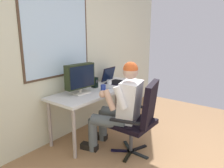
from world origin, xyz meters
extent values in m
cube|color=beige|center=(0.00, 2.31, 1.39)|extent=(5.04, 0.06, 2.77)
cube|color=#4C3828|center=(-0.21, 2.28, 1.53)|extent=(1.14, 0.01, 1.18)
cube|color=silver|center=(-0.21, 2.27, 1.53)|extent=(1.08, 0.02, 1.12)
cylinder|color=gray|center=(-0.51, 1.71, 0.34)|extent=(0.05, 0.05, 0.67)
cylinder|color=gray|center=(1.04, 1.71, 0.34)|extent=(0.05, 0.05, 0.67)
cylinder|color=gray|center=(-0.51, 2.19, 0.34)|extent=(0.05, 0.05, 0.67)
cylinder|color=gray|center=(1.04, 2.19, 0.34)|extent=(0.05, 0.05, 0.67)
cube|color=silver|center=(0.26, 1.95, 0.69)|extent=(1.68, 0.61, 0.04)
cube|color=black|center=(-0.09, 1.18, 0.01)|extent=(0.27, 0.11, 0.02)
cube|color=black|center=(0.03, 1.08, 0.01)|extent=(0.06, 0.27, 0.02)
cube|color=black|center=(0.16, 1.16, 0.01)|extent=(0.26, 0.14, 0.02)
cube|color=black|center=(0.12, 1.32, 0.01)|extent=(0.20, 0.23, 0.02)
cube|color=black|center=(-0.04, 1.32, 0.01)|extent=(0.18, 0.25, 0.02)
cylinder|color=black|center=(0.04, 1.21, 0.01)|extent=(0.10, 0.10, 0.02)
cylinder|color=#3F3F44|center=(0.04, 1.21, 0.21)|extent=(0.05, 0.05, 0.38)
cube|color=black|center=(0.04, 1.21, 0.42)|extent=(0.52, 0.52, 0.06)
cube|color=black|center=(0.10, 0.99, 0.72)|extent=(0.51, 0.25, 0.53)
cube|color=black|center=(0.31, 1.29, 0.55)|extent=(0.14, 0.36, 0.02)
cube|color=black|center=(-0.23, 1.14, 0.55)|extent=(0.14, 0.36, 0.02)
cylinder|color=#4E565C|center=(0.13, 1.50, 0.45)|extent=(0.26, 0.48, 0.15)
cylinder|color=#4E565C|center=(0.07, 1.73, 0.23)|extent=(0.12, 0.12, 0.45)
cube|color=black|center=(0.06, 1.78, 0.04)|extent=(0.16, 0.26, 0.08)
cylinder|color=#4E565C|center=(-0.18, 1.42, 0.45)|extent=(0.26, 0.48, 0.15)
cylinder|color=#4E565C|center=(-0.24, 1.64, 0.23)|extent=(0.12, 0.12, 0.45)
cube|color=black|center=(-0.25, 1.70, 0.04)|extent=(0.16, 0.26, 0.08)
cube|color=silver|center=(0.04, 1.24, 0.71)|extent=(0.44, 0.35, 0.53)
sphere|color=tan|center=(0.04, 1.24, 1.10)|extent=(0.19, 0.19, 0.19)
sphere|color=#CD5526|center=(0.04, 1.24, 1.13)|extent=(0.19, 0.19, 0.19)
cylinder|color=silver|center=(0.24, 1.35, 0.82)|extent=(0.14, 0.21, 0.29)
cylinder|color=tan|center=(0.21, 1.43, 0.68)|extent=(0.12, 0.19, 0.27)
sphere|color=tan|center=(0.20, 1.47, 0.66)|extent=(0.09, 0.09, 0.09)
cylinder|color=silver|center=(-0.19, 1.23, 0.82)|extent=(0.14, 0.20, 0.29)
cylinder|color=tan|center=(-0.23, 1.37, 0.77)|extent=(0.12, 0.19, 0.27)
sphere|color=tan|center=(-0.25, 1.46, 0.84)|extent=(0.09, 0.09, 0.09)
cube|color=beige|center=(-0.09, 2.00, 0.72)|extent=(0.26, 0.22, 0.02)
cylinder|color=beige|center=(-0.09, 2.00, 0.76)|extent=(0.04, 0.04, 0.06)
cube|color=black|center=(-0.09, 2.00, 0.96)|extent=(0.47, 0.15, 0.34)
cube|color=black|center=(-0.09, 1.94, 0.96)|extent=(0.42, 0.05, 0.30)
cube|color=black|center=(0.72, 1.96, 0.72)|extent=(0.35, 0.27, 0.02)
cube|color=black|center=(0.72, 1.96, 0.73)|extent=(0.32, 0.24, 0.00)
cube|color=black|center=(0.71, 2.12, 0.85)|extent=(0.34, 0.09, 0.24)
cube|color=#0F1933|center=(0.72, 2.11, 0.84)|extent=(0.31, 0.08, 0.21)
cylinder|color=silver|center=(0.35, 1.82, 0.72)|extent=(0.06, 0.06, 0.00)
cylinder|color=silver|center=(0.35, 1.82, 0.75)|extent=(0.01, 0.01, 0.07)
cylinder|color=silver|center=(0.35, 1.82, 0.82)|extent=(0.07, 0.07, 0.07)
cylinder|color=#580724|center=(0.35, 1.82, 0.80)|extent=(0.07, 0.07, 0.03)
cube|color=black|center=(0.27, 2.04, 0.79)|extent=(0.07, 0.09, 0.16)
cylinder|color=#333338|center=(0.27, 2.00, 0.82)|extent=(0.05, 0.01, 0.05)
cylinder|color=navy|center=(0.21, 1.82, 0.76)|extent=(0.08, 0.08, 0.09)
camera|label=1|loc=(-2.20, -0.17, 1.61)|focal=34.97mm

